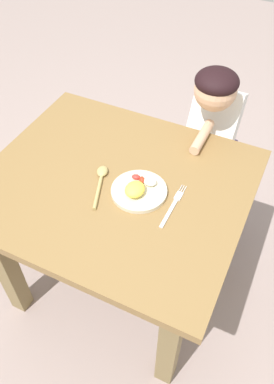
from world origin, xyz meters
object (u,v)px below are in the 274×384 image
fork (173,206)px  spoon (101,179)px  person (210,146)px  plate (139,190)px

fork → spoon: 0.30m
fork → person: 0.61m
plate → fork: bearing=-2.5°
spoon → plate: bearing=-108.5°
fork → person: size_ratio=0.21×
plate → spoon: plate is taller
plate → spoon: bearing=-178.3°
fork → spoon: bearing=90.2°
plate → spoon: (-0.16, -0.00, -0.01)m
fork → person: person is taller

